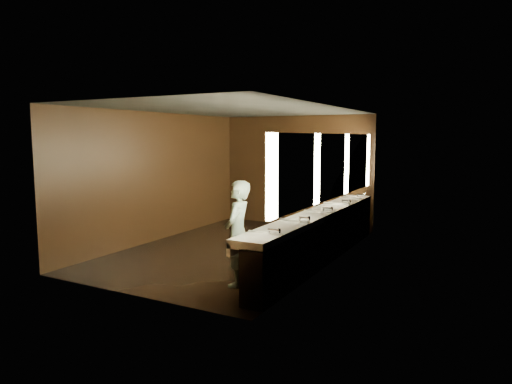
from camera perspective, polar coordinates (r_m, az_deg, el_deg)
floor at (r=9.30m, az=-2.44°, el=-7.22°), size 6.00×6.00×0.00m
ceiling at (r=9.03m, az=-2.53°, el=10.28°), size 4.00×6.00×0.02m
wall_back at (r=11.73m, az=5.05°, el=2.64°), size 4.00×0.02×2.80m
wall_front at (r=6.68m, az=-15.78°, el=-0.82°), size 4.00×0.02×2.80m
wall_left at (r=10.22m, az=-12.17°, el=1.88°), size 0.02×6.00×2.80m
wall_right at (r=8.22m, az=9.58°, el=0.75°), size 0.02×6.00×2.80m
sink_counter at (r=8.43m, az=8.12°, el=-5.30°), size 0.55×5.40×1.01m
mirror_band at (r=8.20m, az=9.50°, el=3.19°), size 0.06×5.03×1.15m
person at (r=6.97m, az=-2.30°, el=-5.18°), size 0.49×0.65×1.62m
trash_bin at (r=7.46m, az=3.18°, el=-8.79°), size 0.41×0.41×0.50m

